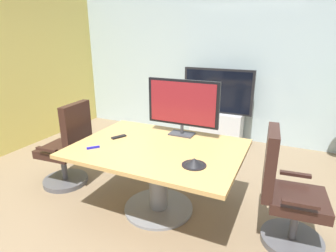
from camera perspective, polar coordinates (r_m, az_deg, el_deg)
name	(u,v)px	position (r m, az deg, el deg)	size (l,w,h in m)	color
ground_plane	(140,221)	(3.09, -5.84, -18.76)	(6.78, 6.78, 0.00)	#7A664C
wall_back_glass_partition	(219,63)	(5.18, 10.43, 12.50)	(5.73, 0.10, 2.71)	#9EB2B7
conference_table	(158,164)	(2.97, -2.04, -7.74)	(1.72, 1.25, 0.75)	#B2894C
office_chair_left	(68,152)	(3.72, -19.80, -4.96)	(0.61, 0.59, 1.09)	#4C4C51
office_chair_right	(286,198)	(2.79, 23.10, -13.48)	(0.62, 0.59, 1.09)	#4C4C51
tv_monitor	(183,104)	(3.13, 3.02, 4.47)	(0.84, 0.18, 0.64)	#333338
wall_display_unit	(217,118)	(4.99, 9.92, 1.60)	(1.20, 0.36, 1.31)	#B7BABC
conference_phone	(194,162)	(2.49, 5.37, -7.42)	(0.22, 0.22, 0.07)	black
remote_control	(119,137)	(3.18, -10.05, -2.20)	(0.05, 0.17, 0.02)	black
whiteboard_marker	(93,148)	(2.94, -15.09, -4.28)	(0.13, 0.02, 0.02)	#1919A5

